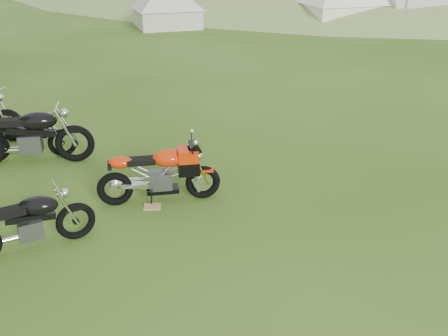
{
  "coord_description": "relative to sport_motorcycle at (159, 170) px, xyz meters",
  "views": [
    {
      "loc": [
        -1.17,
        -5.5,
        3.61
      ],
      "look_at": [
        -0.34,
        0.4,
        0.91
      ],
      "focal_mm": 40.0,
      "sensor_mm": 36.0,
      "label": 1
    }
  ],
  "objects": [
    {
      "name": "vintage_moto_d",
      "position": [
        -2.3,
        1.97,
        -0.1
      ],
      "size": [
        1.65,
        0.51,
        0.85
      ],
      "primitive_type": null,
      "rotation": [
        0.0,
        0.0,
        0.08
      ],
      "color": "black",
      "rests_on": "ground"
    },
    {
      "name": "vintage_moto_b",
      "position": [
        -2.22,
        1.7,
        0.03
      ],
      "size": [
        2.15,
        0.57,
        1.12
      ],
      "primitive_type": null,
      "rotation": [
        0.0,
        0.0,
        0.04
      ],
      "color": "black",
      "rests_on": "ground"
    },
    {
      "name": "sport_motorcycle",
      "position": [
        0.0,
        0.0,
        0.0
      ],
      "size": [
        1.78,
        0.5,
        1.06
      ],
      "primitive_type": null,
      "rotation": [
        0.0,
        0.0,
        0.03
      ],
      "color": "red",
      "rests_on": "ground"
    },
    {
      "name": "ground",
      "position": [
        1.19,
        -1.31,
        -0.53
      ],
      "size": [
        120.0,
        120.0,
        0.0
      ],
      "primitive_type": "plane",
      "color": "#2B4E10",
      "rests_on": "ground"
    },
    {
      "name": "vintage_moto_a",
      "position": [
        -1.66,
        -1.13,
        -0.1
      ],
      "size": [
        1.65,
        0.97,
        0.86
      ],
      "primitive_type": null,
      "rotation": [
        0.0,
        0.0,
        0.39
      ],
      "color": "black",
      "rests_on": "ground"
    },
    {
      "name": "plywood_board",
      "position": [
        -0.13,
        -0.18,
        -0.52
      ],
      "size": [
        0.26,
        0.21,
        0.02
      ],
      "primitive_type": "cube",
      "rotation": [
        0.0,
        0.0,
        -0.05
      ],
      "color": "tan",
      "rests_on": "ground"
    },
    {
      "name": "tent_left",
      "position": [
        0.77,
        17.23,
        0.65
      ],
      "size": [
        3.16,
        3.16,
        2.36
      ],
      "primitive_type": null,
      "rotation": [
        0.0,
        0.0,
        0.18
      ],
      "color": "beige",
      "rests_on": "ground"
    }
  ]
}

